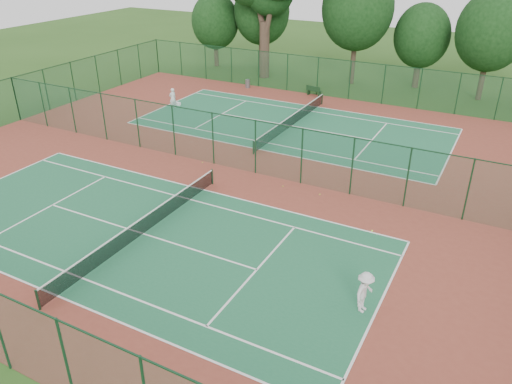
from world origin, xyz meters
TOP-DOWN VIEW (x-y plane):
  - ground at (0.00, 0.00)m, footprint 120.00×120.00m
  - red_pad at (0.00, 0.00)m, footprint 40.00×36.00m
  - court_near at (0.00, -9.00)m, footprint 23.77×10.97m
  - court_far at (0.00, 9.00)m, footprint 23.77×10.97m
  - fence_north at (0.00, 18.00)m, footprint 40.00×0.09m
  - fence_west at (-20.00, 0.00)m, footprint 0.09×36.00m
  - fence_divider at (0.00, 0.00)m, footprint 40.00×0.09m
  - tennis_net_near at (0.00, -9.00)m, footprint 0.10×12.90m
  - tennis_net_far at (0.00, 9.00)m, footprint 0.10×12.90m
  - player_near at (11.38, -9.42)m, footprint 0.85×1.25m
  - player_far at (-10.97, 8.39)m, footprint 0.62×0.74m
  - trash_bin at (-8.41, 17.08)m, footprint 0.46×0.46m
  - bench at (-1.65, 17.52)m, footprint 1.57×0.72m
  - kit_bag at (-11.22, 9.21)m, footprint 0.72×0.28m
  - stray_ball_a at (6.21, -0.90)m, footprint 0.07×0.07m
  - stray_ball_b at (3.90, -0.95)m, footprint 0.07×0.07m
  - stray_ball_c at (-2.26, -0.27)m, footprint 0.07×0.07m
  - evergreen_row at (0.50, 24.25)m, footprint 39.00×5.00m

SIDE VIEW (x-z plane):
  - ground at x=0.00m, z-range 0.00..0.00m
  - evergreen_row at x=0.50m, z-range -6.00..6.00m
  - red_pad at x=0.00m, z-range 0.00..0.01m
  - court_near at x=0.00m, z-range 0.01..0.02m
  - court_far at x=0.00m, z-range 0.01..0.02m
  - stray_ball_a at x=6.21m, z-range 0.01..0.08m
  - stray_ball_b at x=3.90m, z-range 0.01..0.08m
  - stray_ball_c at x=-2.26m, z-range 0.01..0.08m
  - kit_bag at x=-11.22m, z-range 0.01..0.28m
  - trash_bin at x=-8.41m, z-range 0.01..0.82m
  - bench at x=-1.65m, z-range 0.03..0.96m
  - tennis_net_near at x=0.00m, z-range 0.06..1.03m
  - tennis_net_far at x=0.00m, z-range 0.06..1.03m
  - player_far at x=-10.97m, z-range 0.02..1.75m
  - player_near at x=11.38m, z-range 0.02..1.82m
  - fence_west at x=-20.00m, z-range 0.01..3.51m
  - fence_north at x=0.00m, z-range 0.01..3.51m
  - fence_divider at x=0.00m, z-range 0.01..3.51m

